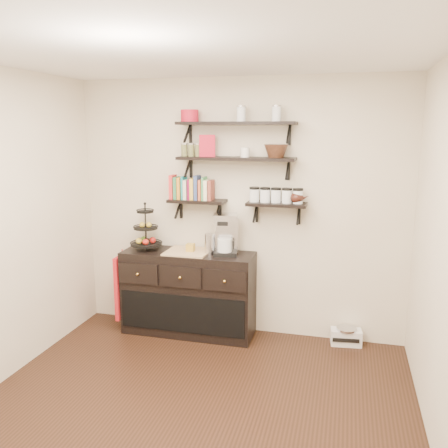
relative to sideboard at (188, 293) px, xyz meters
The scene contains 21 objects.
floor 1.66m from the sideboard, 71.93° to the right, with size 3.50×3.50×0.00m, color black.
ceiling 2.76m from the sideboard, 71.93° to the right, with size 3.50×3.50×0.02m, color white.
back_wall 1.05m from the sideboard, 25.44° to the left, with size 3.50×0.02×2.70m, color beige.
shelf_top 1.85m from the sideboard, 11.85° to the left, with size 1.20×0.27×0.23m.
shelf_mid 1.52m from the sideboard, 11.85° to the left, with size 1.20×0.27×0.23m.
shelf_low_left 0.99m from the sideboard, 57.62° to the left, with size 0.60×0.25×0.23m.
shelf_low_right 1.34m from the sideboard, ahead, with size 0.60×0.25×0.23m.
cookbooks 1.12m from the sideboard, 79.48° to the left, with size 0.43×0.15×0.26m.
glass_canisters 1.40m from the sideboard, ahead, with size 0.54×0.10×0.13m.
sideboard is the anchor object (origin of this frame).
fruit_stand 0.78m from the sideboard, behind, with size 0.34×0.34×0.49m.
candle 0.50m from the sideboard, ahead, with size 0.08×0.08×0.08m, color #AB8627.
coffee_maker 0.77m from the sideboard, ahead, with size 0.27×0.27×0.43m.
thermal_carafe 0.61m from the sideboard, ahead, with size 0.11×0.11×0.22m, color silver.
apron 0.74m from the sideboard, behind, with size 0.04×0.30×0.69m, color #A81221.
radio 1.70m from the sideboard, ahead, with size 0.32×0.23×0.18m.
recipe_box 1.57m from the sideboard, 27.49° to the left, with size 0.16×0.06×0.22m, color #B01429.
walnut_bowl 1.76m from the sideboard, ahead, with size 0.24×0.24×0.13m, color black, non-canonical shape.
ramekins 1.61m from the sideboard, ahead, with size 0.09×0.09×0.10m, color white.
teapot 1.55m from the sideboard, ahead, with size 0.18×0.14×0.14m, color #33150F, non-canonical shape.
red_pot 1.86m from the sideboard, 85.55° to the left, with size 0.18×0.18×0.12m, color #B01429.
Camera 1 is at (1.10, -3.07, 2.19)m, focal length 38.00 mm.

